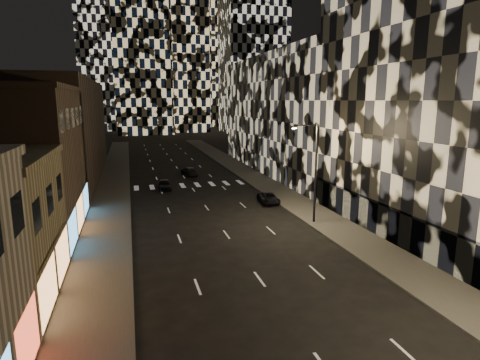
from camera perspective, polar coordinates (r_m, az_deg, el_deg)
sidewalk_left at (r=53.87m, az=-17.72°, el=-1.20°), size 4.00×120.00×0.15m
sidewalk_right at (r=56.61m, az=2.92°, el=-0.09°), size 4.00×120.00×0.15m
curb_left at (r=53.82m, az=-15.49°, el=-1.09°), size 0.20×120.00×0.15m
curb_right at (r=56.00m, az=0.88°, el=-0.20°), size 0.20×120.00×0.15m
retail_brown at (r=37.72m, az=-29.79°, el=1.83°), size 10.00×15.00×12.00m
retail_filler_left at (r=63.50m, az=-24.15°, el=6.49°), size 10.00×40.00×14.00m
midrise_right at (r=38.70m, az=30.41°, el=9.43°), size 16.00×25.00×22.00m
midrise_base at (r=35.02m, az=19.97°, el=-5.53°), size 0.60×25.00×3.00m
midrise_filler_right at (r=65.75m, az=9.44°, el=9.20°), size 16.00×40.00×18.00m
streetlight_far at (r=36.80m, az=10.39°, el=1.92°), size 2.55×0.25×9.00m
car_dark_midlane at (r=51.96m, az=-10.66°, el=-0.65°), size 1.70×3.91×1.31m
car_dark_oncoming at (r=61.27m, az=-7.23°, el=1.25°), size 2.28×4.59×1.28m
car_dark_rightlane at (r=44.54m, az=4.09°, el=-2.58°), size 2.29×4.30×1.15m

